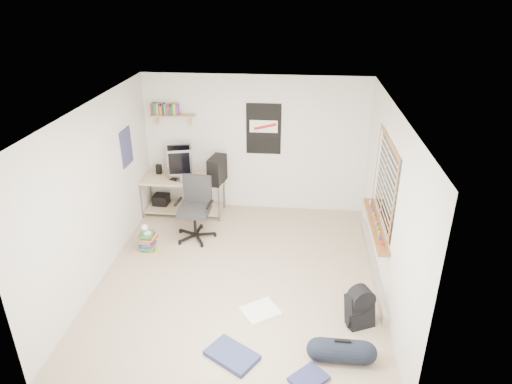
# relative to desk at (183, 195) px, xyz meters

# --- Properties ---
(floor) EXTENTS (4.00, 4.50, 0.01)m
(floor) POSITION_rel_desk_xyz_m (1.29, -1.86, -0.37)
(floor) COLOR gray
(floor) RESTS_ON ground
(ceiling) EXTENTS (4.00, 4.50, 0.01)m
(ceiling) POSITION_rel_desk_xyz_m (1.29, -1.86, 2.14)
(ceiling) COLOR white
(ceiling) RESTS_ON ground
(back_wall) EXTENTS (4.00, 0.01, 2.50)m
(back_wall) POSITION_rel_desk_xyz_m (1.29, 0.40, 0.89)
(back_wall) COLOR silver
(back_wall) RESTS_ON ground
(left_wall) EXTENTS (0.01, 4.50, 2.50)m
(left_wall) POSITION_rel_desk_xyz_m (-0.72, -1.86, 0.89)
(left_wall) COLOR silver
(left_wall) RESTS_ON ground
(right_wall) EXTENTS (0.01, 4.50, 2.50)m
(right_wall) POSITION_rel_desk_xyz_m (3.29, -1.86, 0.89)
(right_wall) COLOR silver
(right_wall) RESTS_ON ground
(desk) EXTENTS (1.58, 0.76, 0.70)m
(desk) POSITION_rel_desk_xyz_m (0.00, 0.00, 0.00)
(desk) COLOR tan
(desk) RESTS_ON floor
(monitor_left) EXTENTS (0.45, 0.17, 0.48)m
(monitor_left) POSITION_rel_desk_xyz_m (-0.06, 0.14, 0.58)
(monitor_left) COLOR #B2B1B7
(monitor_left) RESTS_ON desk
(monitor_right) EXTENTS (0.42, 0.20, 0.44)m
(monitor_right) POSITION_rel_desk_xyz_m (0.03, -0.15, 0.56)
(monitor_right) COLOR #B6B5BB
(monitor_right) RESTS_ON desk
(pc_tower) EXTENTS (0.30, 0.49, 0.48)m
(pc_tower) POSITION_rel_desk_xyz_m (0.67, -0.12, 0.58)
(pc_tower) COLOR black
(pc_tower) RESTS_ON desk
(keyboard) EXTENTS (0.42, 0.26, 0.02)m
(keyboard) POSITION_rel_desk_xyz_m (-0.01, -0.14, 0.35)
(keyboard) COLOR black
(keyboard) RESTS_ON desk
(speaker_left) EXTENTS (0.10, 0.10, 0.18)m
(speaker_left) POSITION_rel_desk_xyz_m (-0.46, 0.14, 0.43)
(speaker_left) COLOR black
(speaker_left) RESTS_ON desk
(speaker_right) EXTENTS (0.10, 0.10, 0.18)m
(speaker_right) POSITION_rel_desk_xyz_m (0.67, -0.07, 0.43)
(speaker_right) COLOR black
(speaker_right) RESTS_ON desk
(office_chair) EXTENTS (0.76, 0.76, 1.06)m
(office_chair) POSITION_rel_desk_xyz_m (0.40, -0.86, 0.12)
(office_chair) COLOR #242527
(office_chair) RESTS_ON floor
(wall_shelf) EXTENTS (0.80, 0.22, 0.24)m
(wall_shelf) POSITION_rel_desk_xyz_m (-0.16, 0.28, 1.42)
(wall_shelf) COLOR tan
(wall_shelf) RESTS_ON back_wall
(poster_back_wall) EXTENTS (0.62, 0.03, 0.92)m
(poster_back_wall) POSITION_rel_desk_xyz_m (1.44, 0.37, 1.19)
(poster_back_wall) COLOR black
(poster_back_wall) RESTS_ON back_wall
(poster_left_wall) EXTENTS (0.02, 0.42, 0.60)m
(poster_left_wall) POSITION_rel_desk_xyz_m (-0.70, -0.66, 1.14)
(poster_left_wall) COLOR navy
(poster_left_wall) RESTS_ON left_wall
(window) EXTENTS (0.10, 1.50, 1.26)m
(window) POSITION_rel_desk_xyz_m (3.24, -1.56, 1.08)
(window) COLOR brown
(window) RESTS_ON right_wall
(baseboard_heater) EXTENTS (0.08, 2.50, 0.18)m
(baseboard_heater) POSITION_rel_desk_xyz_m (3.24, -1.56, -0.28)
(baseboard_heater) COLOR #B7B2A8
(baseboard_heater) RESTS_ON floor
(backpack) EXTENTS (0.41, 0.37, 0.44)m
(backpack) POSITION_rel_desk_xyz_m (2.92, -2.73, -0.16)
(backpack) COLOR black
(backpack) RESTS_ON floor
(duffel_bag) EXTENTS (0.28, 0.28, 0.54)m
(duffel_bag) POSITION_rel_desk_xyz_m (2.65, -3.38, -0.22)
(duffel_bag) COLOR black
(duffel_bag) RESTS_ON floor
(tshirt) EXTENTS (0.59, 0.57, 0.04)m
(tshirt) POSITION_rel_desk_xyz_m (1.66, -2.65, -0.34)
(tshirt) COLOR white
(tshirt) RESTS_ON floor
(jeans_a) EXTENTS (0.69, 0.62, 0.06)m
(jeans_a) POSITION_rel_desk_xyz_m (1.40, -3.46, -0.33)
(jeans_a) COLOR navy
(jeans_a) RESTS_ON floor
(jeans_b) EXTENTS (0.48, 0.47, 0.05)m
(jeans_b) POSITION_rel_desk_xyz_m (2.28, -3.71, -0.34)
(jeans_b) COLOR navy
(jeans_b) RESTS_ON floor
(book_stack) EXTENTS (0.55, 0.49, 0.32)m
(book_stack) POSITION_rel_desk_xyz_m (-0.27, -1.32, -0.21)
(book_stack) COLOR brown
(book_stack) RESTS_ON floor
(desk_lamp) EXTENTS (0.13, 0.19, 0.18)m
(desk_lamp) POSITION_rel_desk_xyz_m (-0.25, -1.34, 0.02)
(desk_lamp) COLOR white
(desk_lamp) RESTS_ON book_stack
(subwoofer) EXTENTS (0.29, 0.29, 0.31)m
(subwoofer) POSITION_rel_desk_xyz_m (-0.46, 0.11, -0.22)
(subwoofer) COLOR black
(subwoofer) RESTS_ON floor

